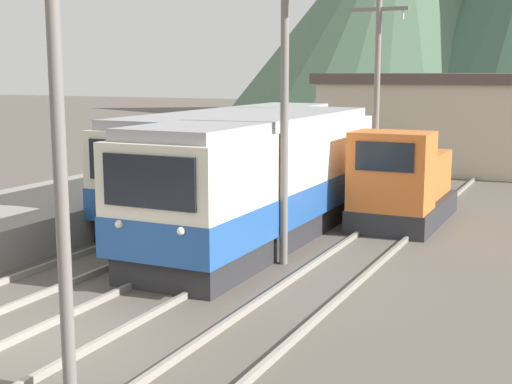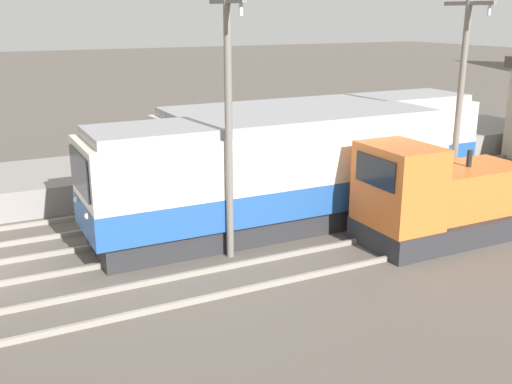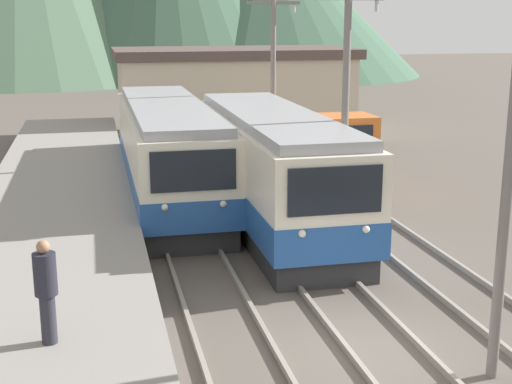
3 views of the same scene
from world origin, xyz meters
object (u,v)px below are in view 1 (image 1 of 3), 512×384
object	(u,v)px
catenary_mast_near	(59,133)
catenary_mast_far	(377,96)
commuter_train_center	(264,183)
shunting_locomotive	(403,185)
catenary_mast_mid	(285,107)
commuter_train_left	(234,164)

from	to	relation	value
catenary_mast_near	catenary_mast_far	world-z (taller)	same
commuter_train_center	shunting_locomotive	world-z (taller)	commuter_train_center
commuter_train_center	catenary_mast_far	xyz separation A→B (m)	(1.51, 5.93, 2.24)
shunting_locomotive	commuter_train_center	bearing A→B (deg)	-127.70
shunting_locomotive	catenary_mast_mid	distance (m)	6.74
shunting_locomotive	catenary_mast_mid	size ratio (longest dim) A/B	0.74
commuter_train_center	catenary_mast_mid	xyz separation A→B (m)	(1.51, -2.12, 2.24)
catenary_mast_near	catenary_mast_mid	bearing A→B (deg)	90.00
catenary_mast_mid	catenary_mast_far	distance (m)	8.05
commuter_train_left	shunting_locomotive	distance (m)	5.82
shunting_locomotive	catenary_mast_near	bearing A→B (deg)	-96.06
commuter_train_center	catenary_mast_far	bearing A→B (deg)	75.72
commuter_train_left	catenary_mast_far	bearing A→B (deg)	28.10
commuter_train_center	shunting_locomotive	bearing A→B (deg)	52.30
commuter_train_left	catenary_mast_far	world-z (taller)	catenary_mast_far
commuter_train_center	catenary_mast_near	size ratio (longest dim) A/B	1.63
commuter_train_left	catenary_mast_far	distance (m)	5.39
commuter_train_center	shunting_locomotive	size ratio (longest dim) A/B	2.21
shunting_locomotive	catenary_mast_mid	bearing A→B (deg)	-103.96
shunting_locomotive	catenary_mast_near	xyz separation A→B (m)	(-1.49, -14.05, 2.67)
commuter_train_left	catenary_mast_mid	world-z (taller)	catenary_mast_mid
shunting_locomotive	catenary_mast_near	world-z (taller)	catenary_mast_near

